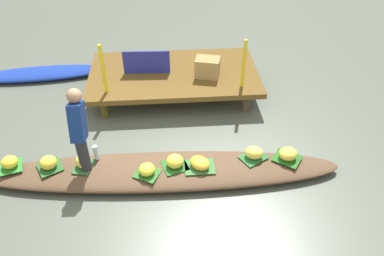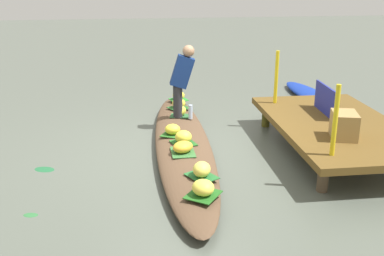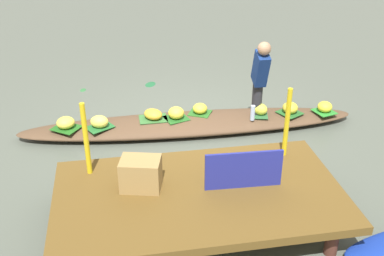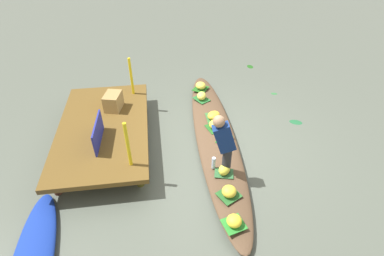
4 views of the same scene
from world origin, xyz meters
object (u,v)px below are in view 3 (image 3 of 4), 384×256
object	(u,v)px
banana_bunch_5	(290,108)
banana_bunch_7	(200,108)
banana_bunch_0	(260,109)
banana_bunch_2	(66,123)
banana_bunch_6	(325,107)
banana_bunch_4	(99,122)
produce_crate	(141,174)
vendor_person	(260,74)
vendor_boat	(190,124)
market_banner	(244,170)
water_bottle	(253,113)
banana_bunch_3	(176,113)
banana_bunch_1	(153,114)

from	to	relation	value
banana_bunch_5	banana_bunch_7	bearing A→B (deg)	-9.69
banana_bunch_0	banana_bunch_2	xyz separation A→B (m)	(3.01, -0.05, -0.00)
banana_bunch_6	banana_bunch_7	world-z (taller)	banana_bunch_6
banana_bunch_4	banana_bunch_0	bearing A→B (deg)	-179.91
banana_bunch_2	produce_crate	size ratio (longest dim) A/B	0.62
banana_bunch_7	produce_crate	size ratio (longest dim) A/B	0.54
banana_bunch_0	vendor_person	world-z (taller)	vendor_person
banana_bunch_2	vendor_boat	bearing A→B (deg)	-179.30
banana_bunch_5	market_banner	world-z (taller)	market_banner
banana_bunch_2	water_bottle	bearing A→B (deg)	175.64
banana_bunch_5	vendor_person	distance (m)	0.82
banana_bunch_5	vendor_boat	bearing A→B (deg)	-3.77
banana_bunch_7	vendor_person	world-z (taller)	vendor_person
banana_bunch_5	banana_bunch_6	xyz separation A→B (m)	(-0.56, 0.05, -0.00)
banana_bunch_7	water_bottle	xyz separation A→B (m)	(-0.76, 0.38, 0.04)
banana_bunch_3	water_bottle	distance (m)	1.19
vendor_boat	banana_bunch_4	xyz separation A→B (m)	(1.39, 0.08, 0.20)
banana_bunch_5	produce_crate	world-z (taller)	produce_crate
vendor_boat	market_banner	bearing A→B (deg)	97.23
market_banner	banana_bunch_7	bearing A→B (deg)	-87.00
banana_bunch_3	banana_bunch_1	bearing A→B (deg)	-7.60
banana_bunch_1	vendor_person	xyz separation A→B (m)	(-1.64, 0.17, 0.62)
produce_crate	banana_bunch_7	bearing A→B (deg)	-116.12
banana_bunch_2	vendor_person	world-z (taller)	vendor_person
banana_bunch_3	banana_bunch_4	world-z (taller)	banana_bunch_3
banana_bunch_4	water_bottle	xyz separation A→B (m)	(-2.34, 0.16, 0.02)
water_bottle	market_banner	size ratio (longest dim) A/B	0.28
produce_crate	market_banner	bearing A→B (deg)	170.21
banana_bunch_6	banana_bunch_7	xyz separation A→B (m)	(1.99, -0.30, -0.01)
banana_bunch_2	banana_bunch_1	bearing A→B (deg)	-176.37
banana_bunch_4	banana_bunch_6	bearing A→B (deg)	178.72
market_banner	produce_crate	xyz separation A→B (m)	(1.12, -0.19, -0.05)
banana_bunch_1	vendor_person	bearing A→B (deg)	174.08
banana_bunch_2	banana_bunch_6	world-z (taller)	banana_bunch_2
banana_bunch_0	market_banner	bearing A→B (deg)	67.80
banana_bunch_4	water_bottle	size ratio (longest dim) A/B	1.12
banana_bunch_5	produce_crate	size ratio (longest dim) A/B	0.56
vendor_person	produce_crate	world-z (taller)	vendor_person
banana_bunch_4	vendor_person	size ratio (longest dim) A/B	0.22
vendor_boat	banana_bunch_6	bearing A→B (deg)	177.70
vendor_boat	banana_bunch_4	size ratio (longest dim) A/B	19.61
vendor_person	banana_bunch_3	bearing A→B (deg)	-5.45
vendor_boat	market_banner	xyz separation A→B (m)	(-0.21, 2.30, 0.57)
banana_bunch_1	banana_bunch_5	bearing A→B (deg)	175.62
vendor_boat	vendor_person	bearing A→B (deg)	176.10
banana_bunch_1	banana_bunch_4	xyz separation A→B (m)	(0.82, 0.14, 0.01)
water_bottle	produce_crate	size ratio (longest dim) A/B	0.55
banana_bunch_1	vendor_person	size ratio (longest dim) A/B	0.25
banana_bunch_1	banana_bunch_7	size ratio (longest dim) A/B	1.31
banana_bunch_0	banana_bunch_5	world-z (taller)	banana_bunch_0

